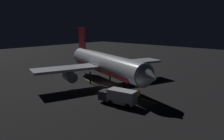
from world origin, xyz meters
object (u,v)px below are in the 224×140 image
object	(u,v)px
traffic_cone_near_right	(135,84)
traffic_cone_far	(115,94)
ground_crew_worker	(139,95)
traffic_cone_under_wing	(120,102)
baggage_truck	(119,97)
catering_truck	(130,73)
traffic_cone_near_left	(121,102)
airliner	(104,64)

from	to	relation	value
traffic_cone_near_right	traffic_cone_far	distance (m)	8.29
ground_crew_worker	traffic_cone_far	bearing A→B (deg)	-80.66
traffic_cone_under_wing	baggage_truck	bearing A→B (deg)	11.91
catering_truck	traffic_cone_near_left	world-z (taller)	catering_truck
airliner	traffic_cone_near_left	world-z (taller)	airliner
airliner	baggage_truck	bearing A→B (deg)	54.98
airliner	baggage_truck	world-z (taller)	airliner
catering_truck	ground_crew_worker	distance (m)	16.43
ground_crew_worker	traffic_cone_under_wing	size ratio (longest dim) A/B	3.16
baggage_truck	traffic_cone_near_left	xyz separation A→B (m)	(-0.56, -0.09, -1.07)
ground_crew_worker	airliner	bearing A→B (deg)	-106.83
baggage_truck	catering_truck	bearing A→B (deg)	-147.78
airliner	traffic_cone_far	world-z (taller)	airliner
airliner	catering_truck	distance (m)	9.02
baggage_truck	ground_crew_worker	xyz separation A→B (m)	(-3.98, 1.15, -0.43)
catering_truck	ground_crew_worker	xyz separation A→B (m)	(12.00, 11.22, -0.34)
traffic_cone_near_right	traffic_cone_under_wing	xyz separation A→B (m)	(10.87, 5.08, 0.00)
baggage_truck	traffic_cone_far	bearing A→B (deg)	-131.47
airliner	traffic_cone_far	size ratio (longest dim) A/B	61.73
baggage_truck	traffic_cone_far	distance (m)	4.94
traffic_cone_near_left	traffic_cone_near_right	bearing A→B (deg)	-154.70
traffic_cone_under_wing	traffic_cone_far	distance (m)	4.45
traffic_cone_near_left	traffic_cone_far	xyz separation A→B (m)	(-2.63, -3.52, 0.00)
traffic_cone_under_wing	airliner	bearing A→B (deg)	-123.58
ground_crew_worker	baggage_truck	bearing A→B (deg)	-16.10
traffic_cone_far	baggage_truck	bearing A→B (deg)	48.53
airliner	catering_truck	world-z (taller)	airliner
baggage_truck	traffic_cone_far	xyz separation A→B (m)	(-3.19, -3.61, -1.07)
baggage_truck	ground_crew_worker	size ratio (longest dim) A/B	3.82
airliner	traffic_cone_under_wing	world-z (taller)	airliner
traffic_cone_near_left	traffic_cone_far	size ratio (longest dim) A/B	1.00
catering_truck	traffic_cone_far	xyz separation A→B (m)	(12.78, 6.46, -0.98)
baggage_truck	catering_truck	xyz separation A→B (m)	(-15.97, -10.07, -0.09)
ground_crew_worker	traffic_cone_under_wing	xyz separation A→B (m)	(3.51, -1.25, -0.64)
airliner	traffic_cone_near_right	size ratio (longest dim) A/B	61.73
airliner	traffic_cone_near_right	distance (m)	8.02
traffic_cone_under_wing	traffic_cone_near_right	bearing A→B (deg)	-154.93
ground_crew_worker	traffic_cone_far	xyz separation A→B (m)	(0.78, -4.76, -0.64)
traffic_cone_near_left	ground_crew_worker	bearing A→B (deg)	160.09
baggage_truck	traffic_cone_under_wing	xyz separation A→B (m)	(-0.47, -0.10, -1.07)
traffic_cone_near_right	catering_truck	bearing A→B (deg)	-133.52
baggage_truck	ground_crew_worker	world-z (taller)	baggage_truck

